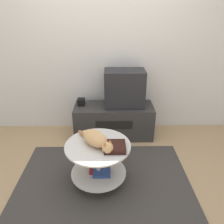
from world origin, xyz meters
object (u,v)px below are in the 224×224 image
Objects in this scene: tv at (124,88)px; speaker at (81,102)px; cat at (96,139)px; dvd_box at (115,147)px.

tv is 5.59× the size of speaker.
speaker is at bearing 152.65° from cat.
cat is at bearing 161.17° from dvd_box.
tv is 1.14m from dvd_box.
tv reaches higher than cat.
cat is (-0.35, -1.04, -0.18)m from tv.
dvd_box is at bearing -67.56° from speaker.
cat is at bearing -108.53° from tv.
speaker is 1.21m from dvd_box.
dvd_box is 0.20m from cat.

